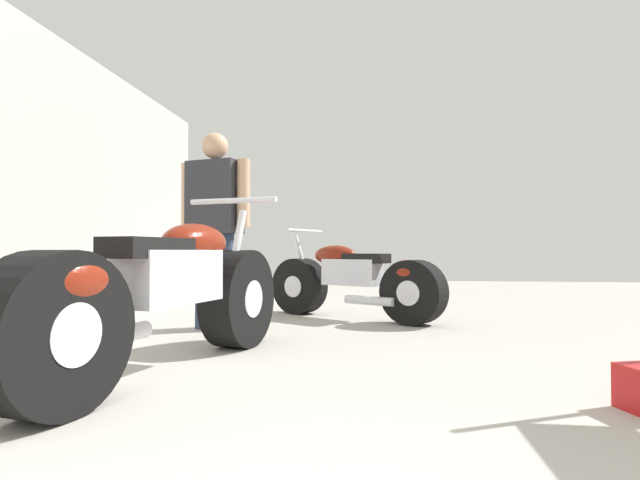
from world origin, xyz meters
TOP-DOWN VIEW (x-y plane):
  - ground_plane at (0.00, 3.18)m, footprint 15.28×15.28m
  - garage_partition_left at (-2.69, 3.18)m, footprint 0.08×7.00m
  - motorcycle_maroon_cruiser at (-0.92, 2.06)m, footprint 0.85×2.27m
  - motorcycle_black_naked at (0.03, 4.41)m, footprint 1.83×1.19m
  - mechanic_in_blue at (-1.17, 3.64)m, footprint 0.70×0.36m

SIDE VIEW (x-z plane):
  - ground_plane at x=0.00m, z-range 0.00..0.00m
  - motorcycle_black_naked at x=0.03m, z-range -0.08..0.84m
  - motorcycle_maroon_cruiser at x=-0.92m, z-range -0.09..0.97m
  - mechanic_in_blue at x=-1.17m, z-range 0.11..1.85m
  - garage_partition_left at x=-2.69m, z-range 0.00..2.66m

